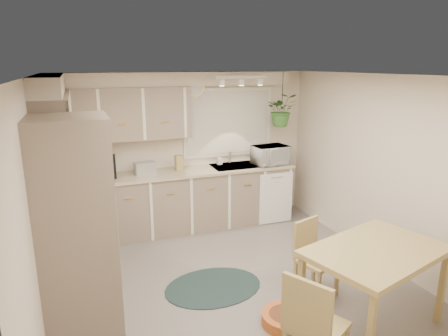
{
  "coord_description": "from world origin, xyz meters",
  "views": [
    {
      "loc": [
        -1.59,
        -3.91,
        2.52
      ],
      "look_at": [
        0.06,
        0.55,
        1.27
      ],
      "focal_mm": 32.0,
      "sensor_mm": 36.0,
      "label": 1
    }
  ],
  "objects": [
    {
      "name": "wall_oven_face",
      "position": [
        -1.35,
        -0.38,
        1.05
      ],
      "size": [
        0.02,
        0.56,
        0.58
      ],
      "primitive_type": "cube",
      "color": "silver",
      "rests_on": "oven_stack"
    },
    {
      "name": "knife_block",
      "position": [
        -0.19,
        1.85,
        1.06
      ],
      "size": [
        0.11,
        0.11,
        0.23
      ],
      "primitive_type": "cube",
      "rotation": [
        0.0,
        0.0,
        0.05
      ],
      "color": "tan",
      "rests_on": "counter_back"
    },
    {
      "name": "wall_right",
      "position": [
        2.0,
        0.0,
        1.2
      ],
      "size": [
        0.04,
        4.2,
        2.4
      ],
      "primitive_type": "cube",
      "color": "beige",
      "rests_on": "floor"
    },
    {
      "name": "wall_left",
      "position": [
        -2.0,
        0.0,
        1.2
      ],
      "size": [
        0.04,
        4.2,
        2.4
      ],
      "primitive_type": "cube",
      "color": "beige",
      "rests_on": "floor"
    },
    {
      "name": "ceiling",
      "position": [
        0.0,
        0.0,
        2.4
      ],
      "size": [
        4.2,
        4.2,
        0.0
      ],
      "primitive_type": "plane",
      "color": "white",
      "rests_on": "wall_back"
    },
    {
      "name": "wall_back",
      "position": [
        0.0,
        2.1,
        1.2
      ],
      "size": [
        4.0,
        0.04,
        2.4
      ],
      "primitive_type": "cube",
      "color": "beige",
      "rests_on": "floor"
    },
    {
      "name": "sink",
      "position": [
        0.7,
        1.8,
        0.9
      ],
      "size": [
        0.7,
        0.48,
        0.1
      ],
      "primitive_type": "cube",
      "color": "#ABADB3",
      "rests_on": "counter_back"
    },
    {
      "name": "oven_stack",
      "position": [
        -1.68,
        -0.38,
        1.05
      ],
      "size": [
        0.65,
        0.65,
        2.1
      ],
      "primitive_type": "cube",
      "color": "gray",
      "rests_on": "floor"
    },
    {
      "name": "range_hood",
      "position": [
        -1.7,
        0.3,
        1.4
      ],
      "size": [
        0.4,
        0.6,
        0.14
      ],
      "primitive_type": "cube",
      "color": "silver",
      "rests_on": "upper_cab_left"
    },
    {
      "name": "microwave",
      "position": [
        1.28,
        1.7,
        1.13
      ],
      "size": [
        0.58,
        0.37,
        0.37
      ],
      "primitive_type": "imported",
      "rotation": [
        0.0,
        0.0,
        0.12
      ],
      "color": "silver",
      "rests_on": "counter_back"
    },
    {
      "name": "wall_front",
      "position": [
        0.0,
        -2.1,
        1.2
      ],
      "size": [
        4.0,
        0.04,
        2.4
      ],
      "primitive_type": "cube",
      "color": "beige",
      "rests_on": "floor"
    },
    {
      "name": "soap_bottle",
      "position": [
        0.5,
        1.95,
        0.98
      ],
      "size": [
        0.08,
        0.17,
        0.08
      ],
      "primitive_type": "imported",
      "rotation": [
        0.0,
        0.0,
        0.03
      ],
      "color": "silver",
      "rests_on": "counter_back"
    },
    {
      "name": "dishwasher_front",
      "position": [
        1.3,
        1.49,
        0.42
      ],
      "size": [
        0.58,
        0.02,
        0.83
      ],
      "primitive_type": "cube",
      "color": "silver",
      "rests_on": "base_cab_back"
    },
    {
      "name": "counter_left",
      "position": [
        -1.69,
        0.88,
        0.92
      ],
      "size": [
        0.64,
        1.89,
        0.04
      ],
      "primitive_type": "cube",
      "color": "tan",
      "rests_on": "base_cab_left"
    },
    {
      "name": "chair_back",
      "position": [
        0.77,
        -0.51,
        0.42
      ],
      "size": [
        0.5,
        0.5,
        0.84
      ],
      "primitive_type": "cube",
      "rotation": [
        0.0,
        0.0,
        3.47
      ],
      "color": "tan",
      "rests_on": "floor"
    },
    {
      "name": "window_blinds",
      "position": [
        0.7,
        2.07,
        1.6
      ],
      "size": [
        1.4,
        0.02,
        1.0
      ],
      "primitive_type": "cube",
      "color": "beige",
      "rests_on": "wall_back"
    },
    {
      "name": "coffee_maker",
      "position": [
        -1.22,
        1.8,
        1.1
      ],
      "size": [
        0.2,
        0.23,
        0.32
      ],
      "primitive_type": "cube",
      "rotation": [
        0.0,
        0.0,
        -0.08
      ],
      "color": "black",
      "rests_on": "counter_back"
    },
    {
      "name": "toaster",
      "position": [
        -0.71,
        1.82,
        1.03
      ],
      "size": [
        0.32,
        0.21,
        0.18
      ],
      "primitive_type": "cube",
      "rotation": [
        0.0,
        0.0,
        0.14
      ],
      "color": "#ABADB3",
      "rests_on": "counter_back"
    },
    {
      "name": "cooktop",
      "position": [
        -1.68,
        0.3,
        0.94
      ],
      "size": [
        0.52,
        0.58,
        0.02
      ],
      "primitive_type": "cube",
      "color": "silver",
      "rests_on": "counter_left"
    },
    {
      "name": "pet_bed",
      "position": [
        0.19,
        -0.88,
        0.06
      ],
      "size": [
        0.63,
        0.63,
        0.11
      ],
      "primitive_type": "cylinder",
      "rotation": [
        0.0,
        0.0,
        0.4
      ],
      "color": "#C25426",
      "rests_on": "floor"
    },
    {
      "name": "wall_clock",
      "position": [
        0.15,
        2.07,
        2.18
      ],
      "size": [
        0.3,
        0.03,
        0.3
      ],
      "primitive_type": "cylinder",
      "rotation": [
        1.57,
        0.0,
        0.0
      ],
      "color": "#D9BF4C",
      "rests_on": "wall_back"
    },
    {
      "name": "upper_cab_left",
      "position": [
        -1.82,
        1.0,
        1.83
      ],
      "size": [
        0.35,
        2.0,
        0.75
      ],
      "primitive_type": "cube",
      "color": "gray",
      "rests_on": "wall_left"
    },
    {
      "name": "dining_table",
      "position": [
        0.95,
        -1.18,
        0.41
      ],
      "size": [
        1.51,
        1.22,
        0.83
      ],
      "primitive_type": "cube",
      "rotation": [
        0.0,
        0.0,
        0.29
      ],
      "color": "tan",
      "rests_on": "floor"
    },
    {
      "name": "floor",
      "position": [
        0.0,
        0.0,
        0.0
      ],
      "size": [
        4.2,
        4.2,
        0.0
      ],
      "primitive_type": "plane",
      "color": "slate",
      "rests_on": "ground"
    },
    {
      "name": "hanging_plant",
      "position": [
        1.46,
        1.7,
        1.75
      ],
      "size": [
        0.61,
        0.65,
        0.41
      ],
      "primitive_type": "imported",
      "rotation": [
        0.0,
        0.0,
        -0.33
      ],
      "color": "#336327",
      "rests_on": "ceiling"
    },
    {
      "name": "track_light_bar",
      "position": [
        0.7,
        1.55,
        2.33
      ],
      "size": [
        0.8,
        0.04,
        0.04
      ],
      "primitive_type": "cube",
      "color": "silver",
      "rests_on": "ceiling"
    },
    {
      "name": "counter_back",
      "position": [
        -0.2,
        1.79,
        0.92
      ],
      "size": [
        3.64,
        0.64,
        0.04
      ],
      "primitive_type": "cube",
      "color": "tan",
      "rests_on": "base_cab_back"
    },
    {
      "name": "soffit_back",
      "position": [
        -0.2,
        1.95,
        2.3
      ],
      "size": [
        3.6,
        0.3,
        0.2
      ],
      "primitive_type": "cube",
      "color": "beige",
      "rests_on": "wall_back"
    },
    {
      "name": "base_cab_back",
      "position": [
        -0.2,
        1.8,
        0.45
      ],
      "size": [
        3.6,
        0.6,
        0.9
      ],
      "primitive_type": "cube",
      "color": "gray",
      "rests_on": "floor"
    },
    {
      "name": "upper_cab_back",
      "position": [
        -1.0,
        1.93,
        1.83
      ],
      "size": [
        2.0,
        0.35,
        0.75
      ],
      "primitive_type": "cube",
      "color": "gray",
      "rests_on": "wall_back"
    },
    {
      "name": "chair_left",
      "position": [
        0.1,
        -1.53,
        0.47
      ],
      "size": [
        0.6,
        0.6,
        0.95
      ],
      "primitive_type": "cube",
      "rotation": [
        0.0,
        0.0,
        -1.06
      ],
      "color": "tan",
      "rests_on": "floor"
    },
    {
      "name": "window_frame",
      "position": [
        0.7,
        2.08,
        1.6
      ],
      "size": [
        1.5,
        0.02,
        1.1
      ],
      "primitive_type": "cube",
      "color": "silver",
      "rests_on": "wall_back"
    },
    {
      "name": "braided_rug",
      "position": [
        -0.27,
        0.01,
        0.01
      ],
      "size": [
        1.16,
        0.89,
        0.01
      ],
      "primitive_type": "ellipsoid",
      "rotation": [
        0.0,
        0.0,
        0.03
      ],
      "color": "black",
      "rests_on": "floor"
    },
    {
      "name": "base_cab_left",
      "position": [
        -1.7,
        0.88,
        0.45
      ],
      "size": [
        0.6,
        1.85,
        0.9
      ],
      "primitive_type": "cube",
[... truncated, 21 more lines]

